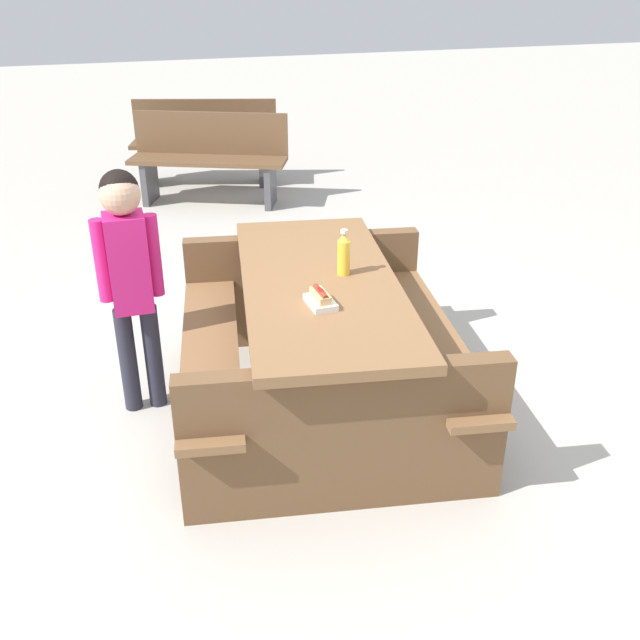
{
  "coord_description": "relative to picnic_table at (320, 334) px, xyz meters",
  "views": [
    {
      "loc": [
        3.12,
        -0.99,
        2.17
      ],
      "look_at": [
        0.0,
        0.0,
        0.52
      ],
      "focal_mm": 40.56,
      "sensor_mm": 36.0,
      "label": 1
    }
  ],
  "objects": [
    {
      "name": "child_in_coat",
      "position": [
        -0.3,
        -0.89,
        0.38
      ],
      "size": [
        0.2,
        0.32,
        1.29
      ],
      "color": "#262633",
      "rests_on": "ground"
    },
    {
      "name": "soda_bottle",
      "position": [
        -0.03,
        0.13,
        0.41
      ],
      "size": [
        0.06,
        0.06,
        0.23
      ],
      "color": "yellow",
      "rests_on": "picnic_table"
    },
    {
      "name": "hotdog_tray",
      "position": [
        0.28,
        -0.09,
        0.34
      ],
      "size": [
        0.18,
        0.12,
        0.08
      ],
      "color": "white",
      "rests_on": "picnic_table"
    },
    {
      "name": "picnic_table",
      "position": [
        0.0,
        0.0,
        0.0
      ],
      "size": [
        2.01,
        1.68,
        0.75
      ],
      "color": "brown",
      "rests_on": "ground"
    },
    {
      "name": "ground_plane",
      "position": [
        0.0,
        0.0,
        -0.44
      ],
      "size": [
        30.0,
        30.0,
        0.0
      ],
      "primitive_type": "plane",
      "color": "#B7B2A8",
      "rests_on": "ground"
    },
    {
      "name": "park_bench_near",
      "position": [
        -3.81,
        0.08,
        0.0
      ],
      "size": [
        0.97,
        1.53,
        0.85
      ],
      "color": "brown",
      "rests_on": "ground"
    },
    {
      "name": "park_bench_mid",
      "position": [
        -4.52,
        0.16,
        0.0
      ],
      "size": [
        0.81,
        1.55,
        0.85
      ],
      "color": "brown",
      "rests_on": "ground"
    }
  ]
}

